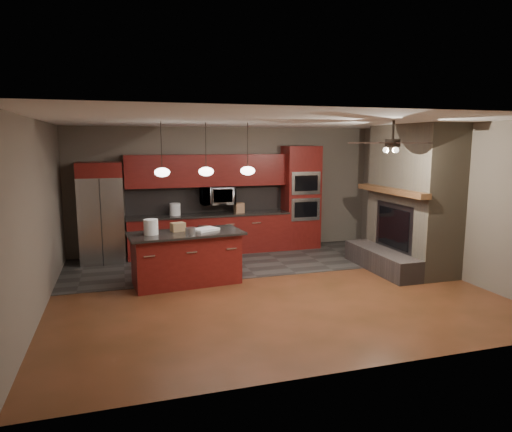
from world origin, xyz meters
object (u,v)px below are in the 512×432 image
object	(u,v)px
oven_tower	(301,197)
kitchen_island	(187,258)
cardboard_box	(178,227)
paint_can	(190,231)
paint_tray	(206,229)
refrigerator	(101,213)
counter_bucket	(175,209)
white_bucket	(151,227)
counter_box	(239,208)
microwave	(217,195)

from	to	relation	value
oven_tower	kitchen_island	bearing A→B (deg)	-145.42
cardboard_box	paint_can	bearing A→B (deg)	-79.59
kitchen_island	paint_tray	world-z (taller)	paint_tray
paint_can	paint_tray	world-z (taller)	paint_can
refrigerator	paint_can	size ratio (longest dim) A/B	12.00
kitchen_island	cardboard_box	distance (m)	0.56
refrigerator	counter_bucket	bearing A→B (deg)	3.09
oven_tower	kitchen_island	world-z (taller)	oven_tower
white_bucket	refrigerator	bearing A→B (deg)	113.02
paint_tray	counter_box	bearing A→B (deg)	32.47
oven_tower	kitchen_island	distance (m)	3.70
white_bucket	counter_bucket	size ratio (longest dim) A/B	0.99
microwave	paint_tray	xyz separation A→B (m)	(-0.65, -2.05, -0.36)
refrigerator	kitchen_island	bearing A→B (deg)	-53.96
microwave	counter_box	distance (m)	0.56
counter_box	paint_tray	bearing A→B (deg)	-129.30
white_bucket	cardboard_box	xyz separation A→B (m)	(0.47, 0.18, -0.06)
kitchen_island	counter_box	world-z (taller)	counter_box
refrigerator	white_bucket	bearing A→B (deg)	-66.98
oven_tower	kitchen_island	xyz separation A→B (m)	(-2.98, -2.06, -0.73)
paint_can	cardboard_box	world-z (taller)	cardboard_box
microwave	cardboard_box	world-z (taller)	microwave
refrigerator	counter_bucket	distance (m)	1.51
kitchen_island	paint_can	world-z (taller)	paint_can
microwave	refrigerator	world-z (taller)	refrigerator
cardboard_box	counter_box	bearing A→B (deg)	34.13
kitchen_island	paint_can	size ratio (longest dim) A/B	11.78
microwave	paint_tray	world-z (taller)	microwave
counter_box	paint_can	bearing A→B (deg)	-132.30
kitchen_island	cardboard_box	world-z (taller)	cardboard_box
cardboard_box	counter_box	world-z (taller)	counter_box
paint_tray	counter_bucket	distance (m)	2.03
oven_tower	white_bucket	world-z (taller)	oven_tower
oven_tower	microwave	world-z (taller)	oven_tower
white_bucket	paint_can	size ratio (longest dim) A/B	1.51
oven_tower	counter_box	size ratio (longest dim) A/B	10.56
cardboard_box	white_bucket	bearing A→B (deg)	-174.50
cardboard_box	counter_box	size ratio (longest dim) A/B	1.05
white_bucket	counter_box	bearing A→B (deg)	44.54
counter_bucket	counter_box	world-z (taller)	counter_bucket
refrigerator	paint_tray	bearing A→B (deg)	-46.94
kitchen_island	counter_bucket	world-z (taller)	counter_bucket
kitchen_island	white_bucket	size ratio (longest dim) A/B	7.78
white_bucket	paint_tray	bearing A→B (deg)	5.04
white_bucket	paint_can	distance (m)	0.67
white_bucket	cardboard_box	size ratio (longest dim) A/B	1.11
paint_tray	counter_box	size ratio (longest dim) A/B	1.88
paint_tray	counter_box	distance (m)	2.26
oven_tower	refrigerator	distance (m)	4.43
white_bucket	counter_box	world-z (taller)	white_bucket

